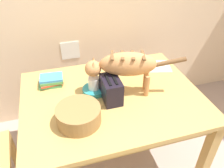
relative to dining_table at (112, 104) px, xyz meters
The scene contains 8 objects.
dining_table is the anchor object (origin of this frame).
cat 0.32m from the dining_table, ahead, with size 0.67×0.25×0.33m.
saucer_bowl 0.17m from the dining_table, 146.26° to the left, with size 0.17×0.17×0.04m, color teal.
coffee_mug 0.21m from the dining_table, 145.32° to the left, with size 0.13×0.08×0.09m.
magazine 0.56m from the dining_table, 30.08° to the left, with size 0.25×0.20×0.01m, color silver.
book_stack 0.50m from the dining_table, 147.91° to the left, with size 0.19×0.14×0.07m.
wicker_basket 0.37m from the dining_table, 143.84° to the right, with size 0.28×0.28×0.11m.
toaster 0.18m from the dining_table, 113.95° to the right, with size 0.12×0.20×0.18m.
Camera 1 is at (-0.25, -0.19, 1.77)m, focal length 36.21 mm.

